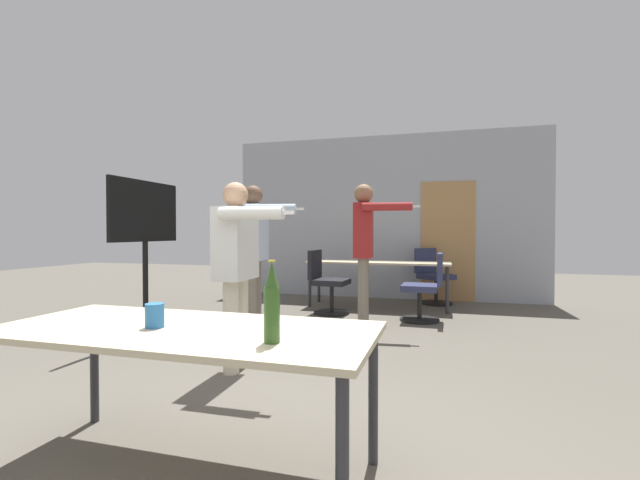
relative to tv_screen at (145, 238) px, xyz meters
name	(u,v)px	position (x,y,z in m)	size (l,w,h in m)	color
back_wall	(385,218)	(2.24, 3.62, 0.33)	(5.52, 0.12, 2.91)	#A3A8B2
conference_table_near	(184,340)	(2.02, -2.28, -0.46)	(1.87, 0.82, 0.72)	#C6B793
conference_table_far	(378,266)	(2.26, 2.59, -0.46)	(2.20, 0.64, 0.72)	#C6B793
tv_screen	(145,238)	(0.00, 0.00, 0.00)	(0.44, 1.11, 1.76)	black
person_center_tall	(254,244)	(1.05, 0.63, -0.07)	(0.87, 0.70, 1.74)	slate
person_left_plaid	(365,240)	(2.29, 1.20, -0.03)	(0.84, 0.60, 1.78)	slate
person_near_casual	(237,258)	(1.54, -0.77, -0.15)	(0.75, 0.64, 1.61)	beige
office_chair_far_right	(327,284)	(1.61, 1.90, -0.69)	(0.56, 0.52, 0.92)	black
office_chair_near_pushed	(433,278)	(3.08, 3.23, -0.69)	(0.68, 0.69, 0.91)	black
office_chair_side_rolled	(426,290)	(3.01, 1.73, -0.70)	(0.55, 0.52, 0.91)	black
beer_bottle	(272,304)	(2.54, -2.43, -0.23)	(0.07, 0.07, 0.35)	#2D511E
drink_cup	(155,316)	(1.89, -2.32, -0.34)	(0.09, 0.09, 0.12)	#2866A3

